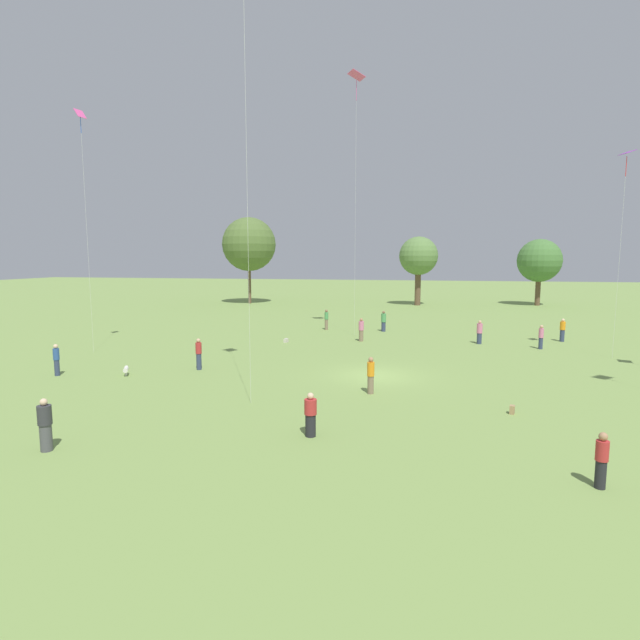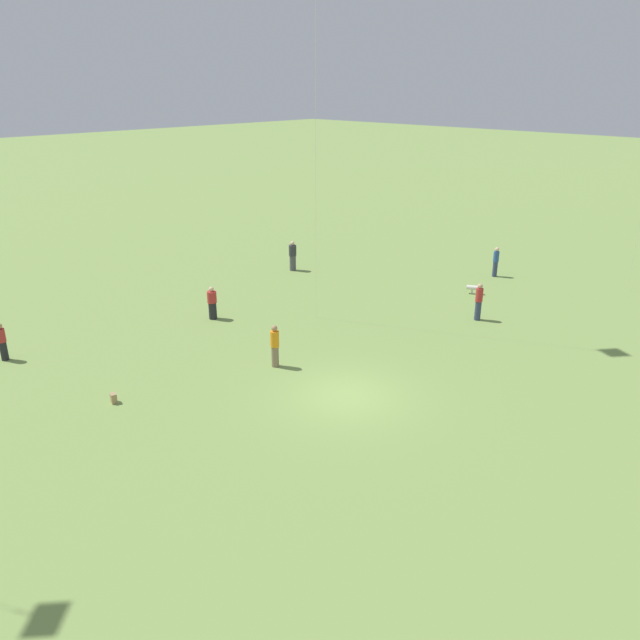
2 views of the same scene
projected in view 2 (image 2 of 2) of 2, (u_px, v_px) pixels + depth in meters
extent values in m
plane|color=#7A994C|center=(346.00, 396.00, 22.69)|extent=(240.00, 240.00, 0.00)
cylinder|color=#4C4C51|center=(293.00, 263.00, 37.45)|extent=(0.40, 0.40, 0.91)
cylinder|color=#333338|center=(293.00, 250.00, 37.17)|extent=(0.46, 0.46, 0.64)
sphere|color=beige|center=(292.00, 243.00, 37.02)|extent=(0.24, 0.24, 0.24)
cylinder|color=#333D5B|center=(478.00, 311.00, 29.71)|extent=(0.37, 0.37, 0.94)
cylinder|color=#B72D2D|center=(479.00, 295.00, 29.43)|extent=(0.43, 0.43, 0.64)
sphere|color=tan|center=(480.00, 286.00, 29.27)|extent=(0.24, 0.24, 0.24)
cylinder|color=#333D5B|center=(495.00, 269.00, 36.29)|extent=(0.38, 0.38, 0.88)
cylinder|color=#2D5193|center=(496.00, 257.00, 36.02)|extent=(0.44, 0.44, 0.62)
sphere|color=beige|center=(497.00, 249.00, 35.87)|extent=(0.24, 0.24, 0.24)
cylinder|color=#232328|center=(4.00, 351.00, 25.47)|extent=(0.41, 0.41, 0.81)
cylinder|color=#B72D2D|center=(1.00, 335.00, 25.22)|extent=(0.48, 0.48, 0.57)
cylinder|color=#847056|center=(275.00, 356.00, 24.89)|extent=(0.30, 0.30, 0.86)
cylinder|color=orange|center=(275.00, 339.00, 24.62)|extent=(0.35, 0.35, 0.66)
sphere|color=#A87A56|center=(274.00, 328.00, 24.45)|extent=(0.24, 0.24, 0.24)
cylinder|color=#232328|center=(213.00, 311.00, 29.87)|extent=(0.48, 0.48, 0.82)
cylinder|color=#B72D2D|center=(212.00, 297.00, 29.63)|extent=(0.56, 0.56, 0.55)
sphere|color=beige|center=(211.00, 289.00, 29.48)|extent=(0.24, 0.24, 0.24)
cylinder|color=silver|center=(315.00, 76.00, 26.18)|extent=(0.01, 0.01, 21.82)
cylinder|color=silver|center=(472.00, 288.00, 33.37)|extent=(0.50, 0.65, 0.24)
sphere|color=silver|center=(480.00, 288.00, 33.27)|extent=(0.22, 0.22, 0.22)
cylinder|color=silver|center=(472.00, 292.00, 33.46)|extent=(0.11, 0.11, 0.22)
cube|color=#A58459|center=(114.00, 398.00, 22.15)|extent=(0.25, 0.29, 0.36)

